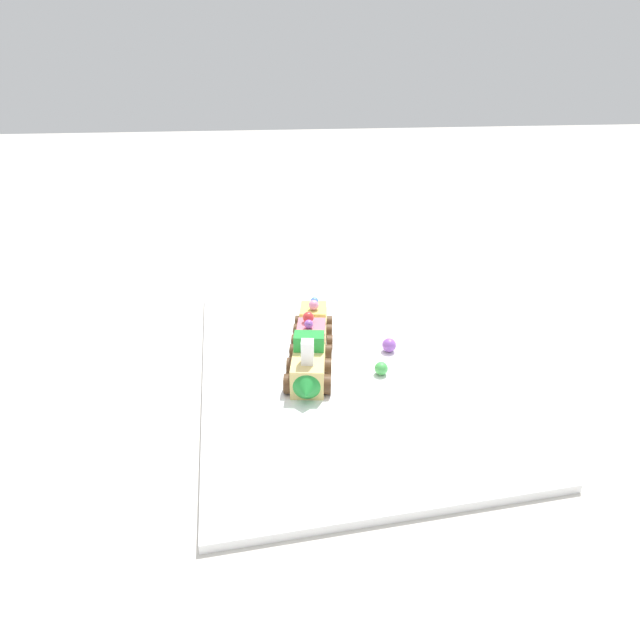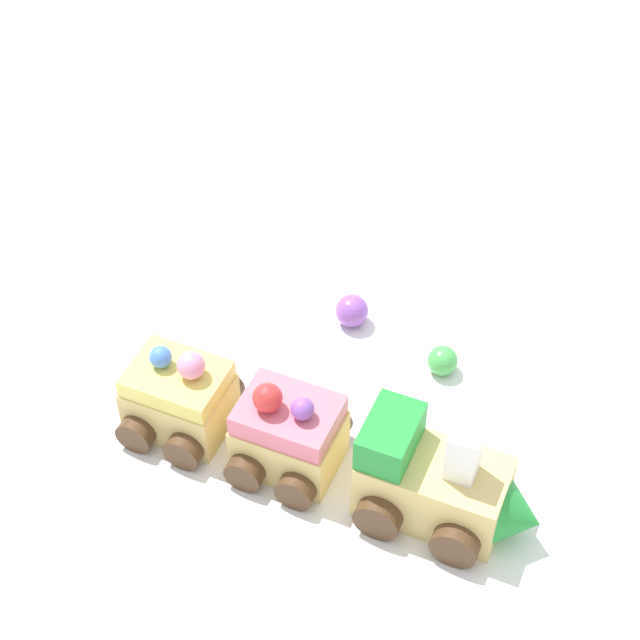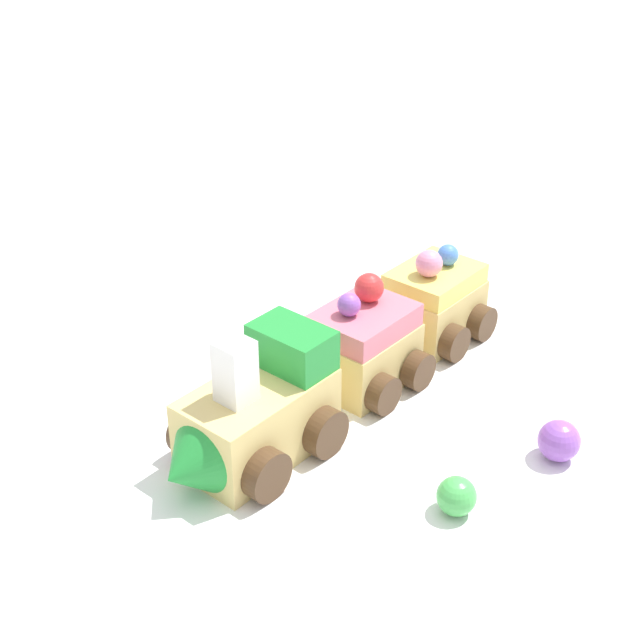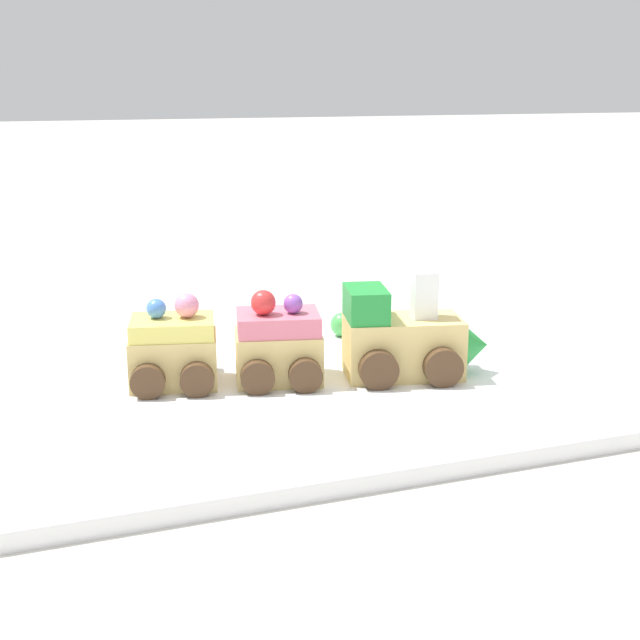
{
  "view_description": "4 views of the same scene",
  "coord_description": "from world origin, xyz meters",
  "px_view_note": "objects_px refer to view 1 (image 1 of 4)",
  "views": [
    {
      "loc": [
        0.7,
        -0.17,
        0.43
      ],
      "look_at": [
        -0.04,
        -0.02,
        0.07
      ],
      "focal_mm": 28.0,
      "sensor_mm": 36.0,
      "label": 1
    },
    {
      "loc": [
        0.06,
        -0.45,
        0.57
      ],
      "look_at": [
        -0.03,
        0.04,
        0.07
      ],
      "focal_mm": 60.0,
      "sensor_mm": 36.0,
      "label": 2
    },
    {
      "loc": [
        0.41,
        0.16,
        0.34
      ],
      "look_at": [
        0.01,
        -0.04,
        0.08
      ],
      "focal_mm": 50.0,
      "sensor_mm": 36.0,
      "label": 3
    },
    {
      "loc": [
        -0.23,
        -0.66,
        0.23
      ],
      "look_at": [
        0.02,
        0.01,
        0.04
      ],
      "focal_mm": 50.0,
      "sensor_mm": 36.0,
      "label": 4
    }
  ],
  "objects_px": {
    "cake_train_locomotive": "(308,370)",
    "cake_car_strawberry": "(311,340)",
    "gumball_purple": "(389,345)",
    "gumball_green": "(381,368)",
    "cake_car_lemon": "(313,320)"
  },
  "relations": [
    {
      "from": "cake_train_locomotive",
      "to": "gumball_green",
      "type": "height_order",
      "value": "cake_train_locomotive"
    },
    {
      "from": "cake_train_locomotive",
      "to": "gumball_green",
      "type": "bearing_deg",
      "value": 107.89
    },
    {
      "from": "cake_car_strawberry",
      "to": "cake_car_lemon",
      "type": "bearing_deg",
      "value": 179.77
    },
    {
      "from": "cake_car_strawberry",
      "to": "gumball_purple",
      "type": "bearing_deg",
      "value": 94.45
    },
    {
      "from": "gumball_green",
      "to": "gumball_purple",
      "type": "bearing_deg",
      "value": 152.59
    },
    {
      "from": "cake_car_strawberry",
      "to": "cake_car_lemon",
      "type": "xyz_separation_m",
      "value": [
        -0.08,
        0.02,
        -0.0
      ]
    },
    {
      "from": "cake_car_lemon",
      "to": "gumball_green",
      "type": "bearing_deg",
      "value": 38.18
    },
    {
      "from": "cake_car_lemon",
      "to": "cake_train_locomotive",
      "type": "bearing_deg",
      "value": -0.02
    },
    {
      "from": "cake_car_strawberry",
      "to": "gumball_green",
      "type": "relative_size",
      "value": 3.8
    },
    {
      "from": "cake_train_locomotive",
      "to": "cake_car_lemon",
      "type": "bearing_deg",
      "value": 179.98
    },
    {
      "from": "cake_car_strawberry",
      "to": "gumball_purple",
      "type": "distance_m",
      "value": 0.13
    },
    {
      "from": "gumball_purple",
      "to": "gumball_green",
      "type": "xyz_separation_m",
      "value": [
        0.07,
        -0.04,
        -0.0
      ]
    },
    {
      "from": "cake_train_locomotive",
      "to": "cake_car_strawberry",
      "type": "xyz_separation_m",
      "value": [
        -0.1,
        0.02,
        -0.0
      ]
    },
    {
      "from": "cake_car_strawberry",
      "to": "cake_train_locomotive",
      "type": "bearing_deg",
      "value": 0.13
    },
    {
      "from": "cake_train_locomotive",
      "to": "gumball_purple",
      "type": "relative_size",
      "value": 4.91
    }
  ]
}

